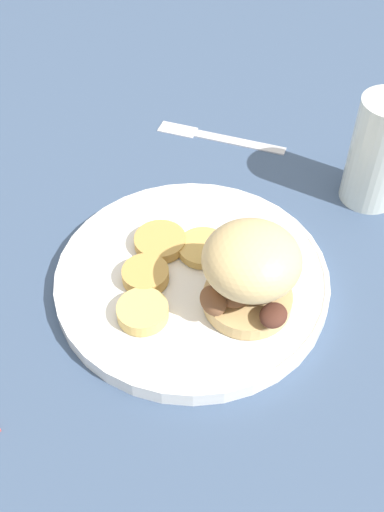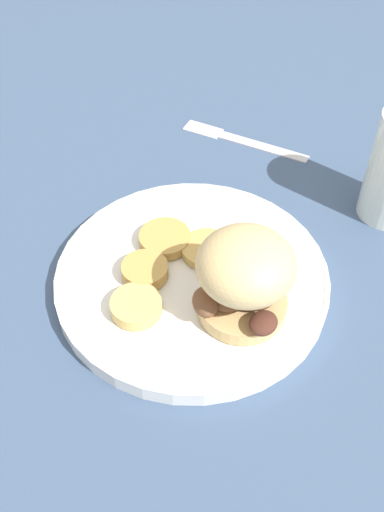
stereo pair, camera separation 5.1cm
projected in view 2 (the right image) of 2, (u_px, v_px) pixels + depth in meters
The scene contains 8 objects.
ground_plane at pixel (192, 285), 0.64m from camera, with size 4.00×4.00×0.00m, color #3D5170.
dinner_plate at pixel (192, 278), 0.63m from camera, with size 0.29×0.29×0.02m.
sandwich at pixel (244, 276), 0.55m from camera, with size 0.10×0.12×0.10m.
potato_round_0 at pixel (165, 239), 0.65m from camera, with size 0.06×0.06×0.01m, color tan.
potato_round_1 at pixel (207, 249), 0.64m from camera, with size 0.05×0.05×0.01m, color tan.
potato_round_2 at pixel (136, 306), 0.58m from camera, with size 0.05×0.05×0.01m, color #DBB766.
potato_round_3 at pixel (145, 272), 0.61m from camera, with size 0.05×0.05×0.01m, color tan.
fork at pixel (243, 140), 0.80m from camera, with size 0.16×0.11×0.00m.
Camera 2 is at (-0.03, -0.41, 0.49)m, focal length 42.00 mm.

